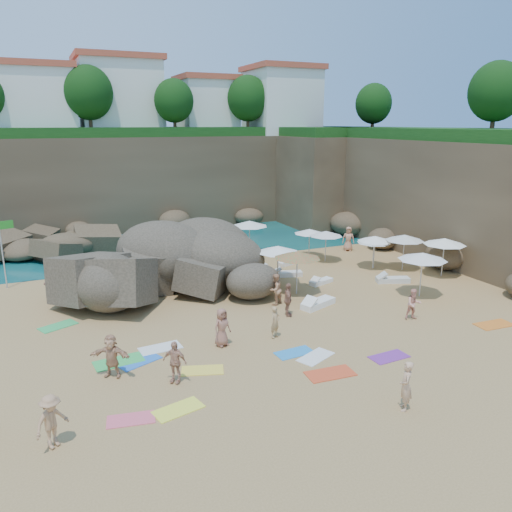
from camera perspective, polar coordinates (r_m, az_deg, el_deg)
name	(u,v)px	position (r m, az deg, el deg)	size (l,w,h in m)	color
ground	(244,313)	(24.99, -1.42, -6.55)	(120.00, 120.00, 0.00)	tan
seawater	(132,215)	(53.05, -13.94, 4.59)	(120.00, 120.00, 0.00)	#0C4751
cliff_back	(161,180)	(48.03, -10.79, 8.54)	(44.00, 8.00, 8.00)	brown
cliff_right	(432,192)	(40.89, 19.47, 6.87)	(8.00, 30.00, 8.00)	brown
cliff_corner	(327,178)	(49.16, 8.10, 8.80)	(10.00, 12.00, 8.00)	brown
rock_promontory	(10,259)	(38.67, -26.32, -0.32)	(12.00, 7.00, 2.00)	brown
clifftop_buildings	(166,100)	(48.79, -10.30, 17.18)	(28.48, 9.48, 7.00)	white
clifftop_trees	(206,97)	(43.27, -5.76, 17.67)	(35.60, 23.82, 4.40)	#11380F
rock_outcrop	(174,296)	(27.78, -9.31, -4.50)	(9.07, 6.80, 3.63)	brown
flag_pole	(4,245)	(31.36, -26.86, 1.16)	(0.77, 0.24, 4.00)	silver
parasol_0	(249,224)	(35.45, -0.75, 3.73)	(2.60, 2.60, 2.46)	silver
parasol_1	(326,234)	(33.96, 8.01, 2.56)	(2.24, 2.24, 2.12)	silver
parasol_2	(375,239)	(33.03, 13.46, 1.94)	(2.25, 2.25, 2.13)	silver
parasol_3	(405,238)	(33.04, 16.63, 2.02)	(2.44, 2.44, 2.31)	silver
parasol_4	(374,240)	(32.87, 13.34, 1.75)	(2.16, 2.16, 2.04)	silver
parasol_5	(278,249)	(28.73, 2.53, 0.79)	(2.46, 2.46, 2.33)	silver
parasol_6	(297,255)	(27.15, 4.75, 0.14)	(2.58, 2.58, 2.44)	silver
parasol_7	(309,231)	(34.95, 6.13, 2.82)	(2.14, 2.14, 2.02)	silver
parasol_9	(423,256)	(28.14, 18.52, -0.04)	(2.60, 2.60, 2.46)	silver
parasol_11	(445,241)	(32.33, 20.75, 1.56)	(2.54, 2.54, 2.41)	silver
lounger_0	(252,267)	(32.16, -0.42, -1.30)	(1.99, 0.66, 0.31)	silver
lounger_1	(289,263)	(33.41, 3.79, -0.76)	(1.61, 0.54, 0.25)	white
lounger_2	(321,282)	(29.64, 7.46, -2.92)	(1.58, 0.53, 0.25)	white
lounger_3	(287,274)	(30.87, 3.59, -2.05)	(1.83, 0.61, 0.28)	silver
lounger_4	(393,280)	(30.71, 15.36, -2.65)	(1.94, 0.65, 0.30)	silver
lounger_5	(318,303)	(26.00, 7.11, -5.41)	(2.07, 0.69, 0.32)	white
towel_0	(139,361)	(20.75, -13.22, -11.62)	(1.69, 0.84, 0.03)	blue
towel_1	(131,419)	(17.21, -14.10, -17.66)	(1.51, 0.76, 0.03)	#ED5C6F
towel_2	(330,374)	(19.52, 8.48, -13.16)	(1.84, 0.92, 0.03)	#E24923
towel_3	(119,362)	(20.91, -15.41, -11.56)	(1.91, 0.95, 0.03)	green
towel_4	(178,409)	(17.41, -8.87, -16.93)	(1.64, 0.82, 0.03)	#FFFE43
towel_5	(160,348)	(21.67, -10.87, -10.29)	(1.74, 0.87, 0.03)	white
towel_6	(389,357)	(21.26, 14.96, -11.07)	(1.61, 0.80, 0.03)	#7B2D92
towel_8	(294,353)	(20.97, 4.41, -10.96)	(1.59, 0.79, 0.03)	#2788D3
towel_10	(494,325)	(26.12, 25.56, -7.08)	(1.80, 0.90, 0.03)	orange
towel_11	(58,326)	(25.19, -21.68, -7.45)	(1.66, 0.83, 0.03)	#33B45C
towel_12	(202,370)	(19.67, -6.14, -12.86)	(1.60, 0.80, 0.03)	yellow
towel_13	(316,357)	(20.71, 6.83, -11.37)	(1.63, 0.81, 0.03)	white
person_stand_1	(275,289)	(25.89, 2.22, -3.83)	(0.80, 0.63, 1.66)	tan
person_stand_2	(236,238)	(37.55, -2.28, 2.03)	(0.98, 0.40, 1.52)	#EBA085
person_stand_3	(288,300)	(24.39, 3.68, -5.02)	(0.98, 0.41, 1.68)	#9F684F
person_stand_4	(348,239)	(37.39, 10.51, 1.95)	(0.88, 0.48, 1.80)	tan
person_stand_5	(60,282)	(28.74, -21.48, -2.77)	(1.71, 0.49, 1.85)	#AF6757
person_stand_6	(406,386)	(17.53, 16.75, -14.02)	(0.62, 0.41, 1.71)	tan
person_lie_0	(54,441)	(16.56, -22.09, -18.96)	(1.07, 1.65, 0.44)	tan
person_lie_1	(175,378)	(18.92, -9.20, -13.55)	(0.93, 1.58, 0.39)	tan
person_lie_2	(222,341)	(21.49, -3.89, -9.67)	(0.80, 1.63, 0.44)	#99604C
person_lie_3	(113,371)	(19.78, -16.07, -12.55)	(1.53, 1.65, 0.44)	tan
person_lie_4	(275,334)	(22.23, 2.19, -8.92)	(0.51, 1.41, 0.34)	tan
person_lie_5	(413,314)	(25.28, 17.48, -6.33)	(0.73, 1.50, 0.57)	#F2A189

